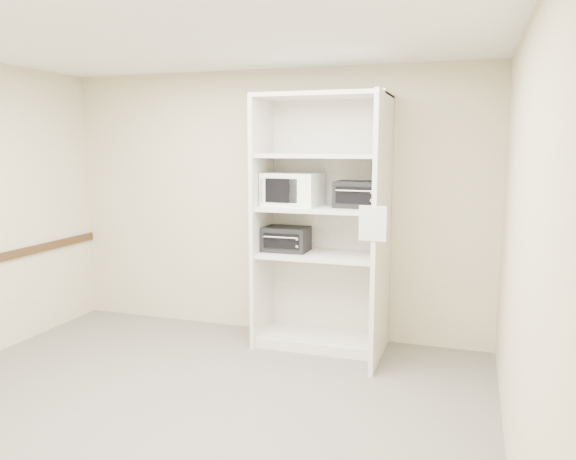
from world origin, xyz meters
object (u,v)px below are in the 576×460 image
(microwave, at_px, (293,189))
(toaster_oven_upper, at_px, (359,194))
(toaster_oven_lower, at_px, (286,239))
(shelving_unit, at_px, (326,232))

(microwave, height_order, toaster_oven_upper, microwave)
(microwave, height_order, toaster_oven_lower, microwave)
(shelving_unit, relative_size, toaster_oven_lower, 5.66)
(microwave, bearing_deg, shelving_unit, 2.69)
(toaster_oven_upper, xyz_separation_m, toaster_oven_lower, (-0.70, -0.04, -0.45))
(shelving_unit, distance_m, toaster_oven_upper, 0.47)
(microwave, relative_size, toaster_oven_upper, 1.22)
(shelving_unit, distance_m, microwave, 0.52)
(shelving_unit, height_order, toaster_oven_upper, shelving_unit)
(shelving_unit, bearing_deg, toaster_oven_lower, 179.41)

